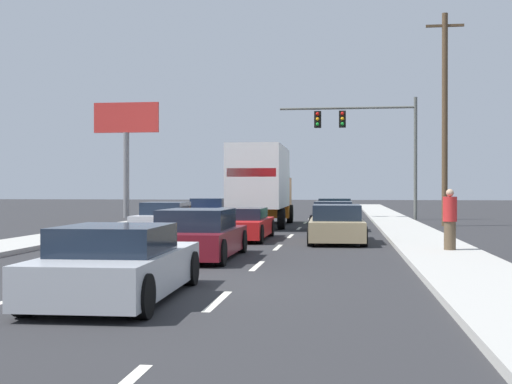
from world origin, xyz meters
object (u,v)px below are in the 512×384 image
object	(u,v)px
car_maroon	(199,236)
car_green	(335,212)
car_tan	(337,225)
car_silver	(118,265)
car_white	(166,219)
roadside_billboard	(126,135)
traffic_signal_mast	(359,130)
box_truck	(262,182)
car_red	(241,225)
utility_pole_mid	(445,117)
car_blue	(209,212)
car_black	(333,217)
pedestrian_near_corner	(450,220)

from	to	relation	value
car_maroon	car_green	world-z (taller)	car_maroon
car_maroon	car_tan	distance (m)	6.80
car_maroon	car_silver	world-z (taller)	car_maroon
car_green	car_tan	size ratio (longest dim) A/B	0.91
car_white	roadside_billboard	distance (m)	15.63
traffic_signal_mast	car_green	bearing A→B (deg)	-109.67
box_truck	roadside_billboard	size ratio (longest dim) A/B	1.23
car_white	car_red	world-z (taller)	car_white
roadside_billboard	car_maroon	bearing A→B (deg)	-67.51
car_green	utility_pole_mid	distance (m)	7.52
car_silver	roadside_billboard	distance (m)	31.48
car_blue	roadside_billboard	world-z (taller)	roadside_billboard
car_silver	roadside_billboard	world-z (taller)	roadside_billboard
car_red	utility_pole_mid	size ratio (longest dim) A/B	0.45
car_black	car_silver	bearing A→B (deg)	-99.90
car_maroon	utility_pole_mid	size ratio (longest dim) A/B	0.43
car_blue	roadside_billboard	size ratio (longest dim) A/B	0.58
car_maroon	roadside_billboard	bearing A→B (deg)	112.49
box_truck	pedestrian_near_corner	xyz separation A→B (m)	(6.77, -12.96, -1.14)
car_silver	car_black	distance (m)	18.86
car_green	roadside_billboard	xyz separation A→B (m)	(-12.86, 4.28, 4.51)
car_white	car_tan	xyz separation A→B (m)	(6.91, -3.69, 0.01)
car_black	car_maroon	bearing A→B (deg)	-105.25
car_white	car_black	distance (m)	7.19
car_tan	car_red	bearing A→B (deg)	167.04
car_silver	car_tan	xyz separation A→B (m)	(3.44, 12.31, 0.02)
car_silver	car_maroon	bearing A→B (deg)	90.52
box_truck	car_silver	bearing A→B (deg)	-89.48
box_truck	pedestrian_near_corner	distance (m)	14.66
car_tan	roadside_billboard	distance (m)	22.17
car_red	utility_pole_mid	distance (m)	13.78
car_green	car_black	xyz separation A→B (m)	(0.02, -6.76, -0.00)
car_white	car_silver	xyz separation A→B (m)	(3.46, -16.00, -0.01)
car_maroon	car_black	size ratio (longest dim) A/B	0.99
car_green	pedestrian_near_corner	size ratio (longest dim) A/B	2.56
roadside_billboard	pedestrian_near_corner	bearing A→B (deg)	-52.67
car_blue	car_green	world-z (taller)	car_blue
car_red	roadside_billboard	xyz separation A→B (m)	(-9.69, 16.53, 4.56)
car_white	car_black	size ratio (longest dim) A/B	1.00
car_tan	roadside_billboard	bearing A→B (deg)	127.08
car_silver	roadside_billboard	bearing A→B (deg)	108.03
car_blue	car_green	xyz separation A→B (m)	(6.48, 1.53, -0.02)
car_blue	car_black	size ratio (longest dim) A/B	0.92
car_maroon	car_silver	xyz separation A→B (m)	(0.06, -6.47, -0.03)
car_blue	pedestrian_near_corner	xyz separation A→B (m)	(9.84, -15.46, 0.37)
car_tan	car_green	bearing A→B (deg)	90.99
car_maroon	traffic_signal_mast	world-z (taller)	traffic_signal_mast
car_green	pedestrian_near_corner	distance (m)	17.33
car_black	car_white	bearing A→B (deg)	-158.90
box_truck	car_maroon	world-z (taller)	box_truck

